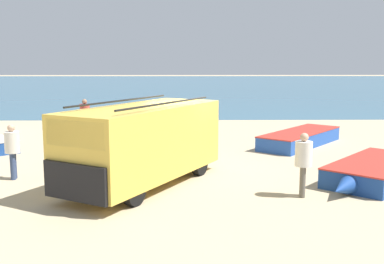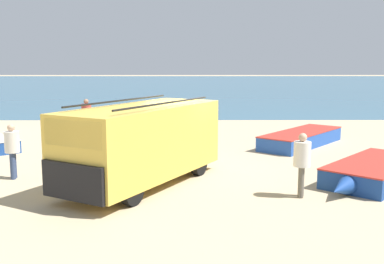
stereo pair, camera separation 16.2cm
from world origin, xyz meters
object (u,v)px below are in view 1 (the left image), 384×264
(fishing_rowboat_2, at_px, (302,138))
(fisherman_0, at_px, (303,159))
(fisherman_2, at_px, (12,147))
(fisherman_3, at_px, (85,114))
(parked_van, at_px, (144,142))
(fishing_rowboat_0, at_px, (374,171))

(fishing_rowboat_2, distance_m, fisherman_0, 7.36)
(fisherman_2, bearing_deg, fisherman_0, -20.83)
(fishing_rowboat_2, xyz_separation_m, fisherman_3, (-9.27, 2.27, 0.72))
(parked_van, relative_size, fishing_rowboat_2, 1.13)
(fishing_rowboat_0, bearing_deg, fisherman_0, -17.00)
(fishing_rowboat_0, distance_m, fisherman_2, 10.28)
(fisherman_2, bearing_deg, parked_van, -17.67)
(parked_van, bearing_deg, fisherman_3, -127.94)
(fishing_rowboat_0, xyz_separation_m, fisherman_2, (-10.25, 0.37, 0.67))
(fishing_rowboat_0, distance_m, fishing_rowboat_2, 5.67)
(parked_van, relative_size, fisherman_0, 3.48)
(parked_van, relative_size, fishing_rowboat_0, 1.33)
(fishing_rowboat_0, xyz_separation_m, fisherman_0, (-2.41, -1.45, 0.68))
(parked_van, distance_m, fisherman_3, 8.88)
(parked_van, bearing_deg, fishing_rowboat_2, 164.93)
(fishing_rowboat_0, height_order, fishing_rowboat_2, fishing_rowboat_2)
(fishing_rowboat_2, xyz_separation_m, fisherman_2, (-9.69, -5.27, 0.67))
(fisherman_0, distance_m, fisherman_3, 11.95)
(fishing_rowboat_2, height_order, fisherman_3, fisherman_3)
(fishing_rowboat_2, bearing_deg, fisherman_3, 116.02)
(fishing_rowboat_2, bearing_deg, fisherman_0, -154.79)
(fisherman_3, bearing_deg, fishing_rowboat_0, -100.39)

